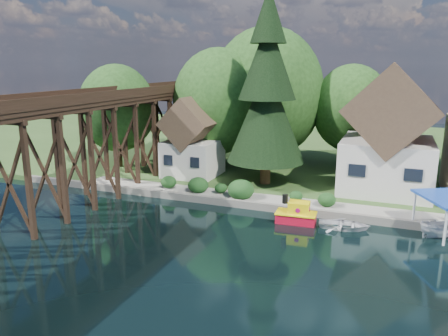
# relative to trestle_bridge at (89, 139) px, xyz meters

# --- Properties ---
(ground) EXTENTS (140.00, 140.00, 0.00)m
(ground) POSITION_rel_trestle_bridge_xyz_m (16.00, -5.17, -5.35)
(ground) COLOR black
(ground) RESTS_ON ground
(bank) EXTENTS (140.00, 52.00, 0.50)m
(bank) POSITION_rel_trestle_bridge_xyz_m (16.00, 28.83, -5.10)
(bank) COLOR #304F1F
(bank) RESTS_ON ground
(seawall) EXTENTS (60.00, 0.40, 0.62)m
(seawall) POSITION_rel_trestle_bridge_xyz_m (20.00, 2.83, -5.04)
(seawall) COLOR slate
(seawall) RESTS_ON ground
(promenade) EXTENTS (50.00, 2.60, 0.06)m
(promenade) POSITION_rel_trestle_bridge_xyz_m (22.00, 4.13, -4.82)
(promenade) COLOR gray
(promenade) RESTS_ON bank
(trestle_bridge) EXTENTS (4.12, 44.18, 9.30)m
(trestle_bridge) POSITION_rel_trestle_bridge_xyz_m (0.00, 0.00, 0.00)
(trestle_bridge) COLOR black
(trestle_bridge) RESTS_ON ground
(house_left) EXTENTS (7.64, 8.64, 11.02)m
(house_left) POSITION_rel_trestle_bridge_xyz_m (23.00, 10.83, -0.21)
(house_left) COLOR silver
(house_left) RESTS_ON bank
(shed) EXTENTS (5.09, 5.40, 7.85)m
(shed) POSITION_rel_trestle_bridge_xyz_m (5.00, 9.33, -1.52)
(shed) COLOR silver
(shed) RESTS_ON bank
(bg_trees) EXTENTS (49.90, 13.30, 10.57)m
(bg_trees) POSITION_rel_trestle_bridge_xyz_m (17.00, 16.08, 1.94)
(bg_trees) COLOR #382314
(bg_trees) RESTS_ON bank
(shrubs) EXTENTS (15.76, 2.47, 1.70)m
(shrubs) POSITION_rel_trestle_bridge_xyz_m (11.40, 4.09, -4.12)
(shrubs) COLOR #153914
(shrubs) RESTS_ON bank
(conifer) EXTENTS (7.08, 7.08, 17.43)m
(conifer) POSITION_rel_trestle_bridge_xyz_m (12.60, 8.97, 3.54)
(conifer) COLOR #382314
(conifer) RESTS_ON bank
(tugboat) EXTENTS (3.02, 1.78, 2.12)m
(tugboat) POSITION_rel_trestle_bridge_xyz_m (17.29, 1.11, -4.71)
(tugboat) COLOR red
(tugboat) RESTS_ON ground
(boat_white_a) EXTENTS (3.82, 2.92, 0.74)m
(boat_white_a) POSITION_rel_trestle_bridge_xyz_m (20.71, 1.16, -4.98)
(boat_white_a) COLOR silver
(boat_white_a) RESTS_ON ground
(boat_canopy) EXTENTS (4.64, 5.25, 2.81)m
(boat_canopy) POSITION_rel_trestle_bridge_xyz_m (27.16, 1.99, -4.14)
(boat_canopy) COLOR silver
(boat_canopy) RESTS_ON ground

